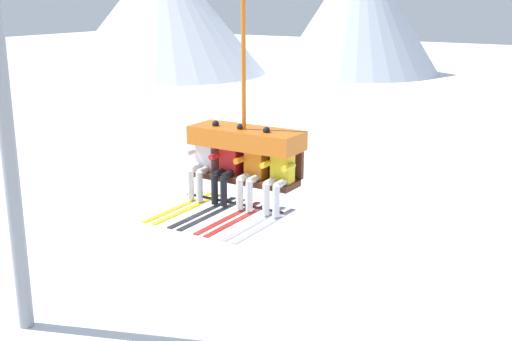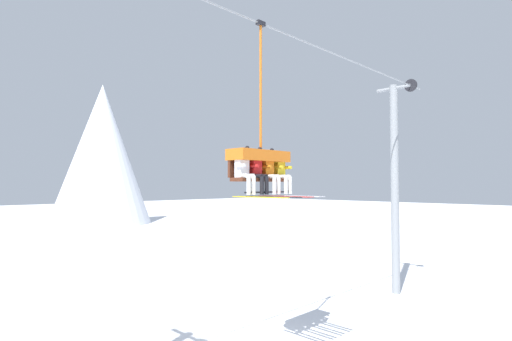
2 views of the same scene
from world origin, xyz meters
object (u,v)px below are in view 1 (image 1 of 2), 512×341
at_px(skier_white, 203,160).
at_px(skier_yellow, 278,174).
at_px(skier_red, 227,164).
at_px(skier_orange, 252,168).
at_px(lift_tower_near, 6,128).
at_px(chairlift_chair, 246,142).

bearing_deg(skier_white, skier_yellow, -0.27).
distance_m(skier_red, skier_orange, 0.48).
relative_size(lift_tower_near, skier_yellow, 5.65).
xyz_separation_m(lift_tower_near, skier_red, (6.69, -0.93, 0.30)).
bearing_deg(skier_red, skier_orange, 0.00).
xyz_separation_m(skier_white, skier_yellow, (1.43, -0.01, -0.02)).
relative_size(lift_tower_near, skier_white, 5.65).
bearing_deg(lift_tower_near, skier_white, -8.47).
bearing_deg(chairlift_chair, lift_tower_near, 174.12).
distance_m(chairlift_chair, skier_yellow, 0.83).
bearing_deg(skier_white, chairlift_chair, 16.62).
bearing_deg(skier_red, lift_tower_near, 172.12).
height_order(chairlift_chair, skier_white, chairlift_chair).
relative_size(skier_white, skier_yellow, 1.00).
relative_size(chairlift_chair, skier_red, 2.77).
height_order(chairlift_chair, skier_red, chairlift_chair).
bearing_deg(skier_red, skier_white, 180.00).
distance_m(chairlift_chair, skier_white, 0.82).
xyz_separation_m(lift_tower_near, skier_orange, (7.16, -0.93, 0.30)).
relative_size(lift_tower_near, skier_orange, 5.65).
bearing_deg(skier_orange, lift_tower_near, 172.64).
relative_size(skier_orange, skier_yellow, 1.00).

